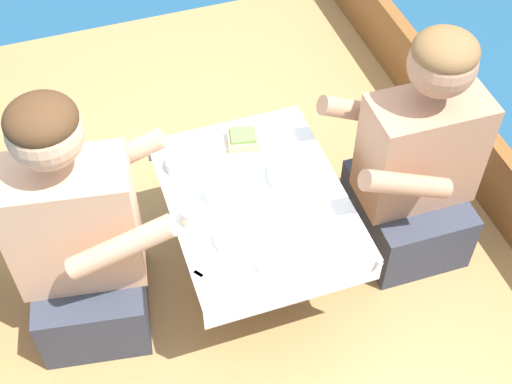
{
  "coord_description": "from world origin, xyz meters",
  "views": [
    {
      "loc": [
        -0.5,
        -1.43,
        2.55
      ],
      "look_at": [
        0.0,
        0.05,
        0.77
      ],
      "focal_mm": 50.0,
      "sensor_mm": 36.0,
      "label": 1
    }
  ],
  "objects_px": {
    "person_starboard": "(416,166)",
    "tin_can": "(191,216)",
    "coffee_cup_starboard": "(268,261)",
    "coffee_cup_port": "(217,193)",
    "sandwich": "(243,139)",
    "person_port": "(80,240)"
  },
  "relations": [
    {
      "from": "person_port",
      "to": "tin_can",
      "type": "relative_size",
      "value": 14.85
    },
    {
      "from": "person_starboard",
      "to": "sandwich",
      "type": "relative_size",
      "value": 7.73
    },
    {
      "from": "sandwich",
      "to": "tin_can",
      "type": "distance_m",
      "value": 0.39
    },
    {
      "from": "person_starboard",
      "to": "coffee_cup_port",
      "type": "bearing_deg",
      "value": -2.38
    },
    {
      "from": "person_port",
      "to": "sandwich",
      "type": "height_order",
      "value": "person_port"
    },
    {
      "from": "person_starboard",
      "to": "coffee_cup_starboard",
      "type": "height_order",
      "value": "person_starboard"
    },
    {
      "from": "sandwich",
      "to": "coffee_cup_starboard",
      "type": "height_order",
      "value": "coffee_cup_starboard"
    },
    {
      "from": "person_starboard",
      "to": "sandwich",
      "type": "height_order",
      "value": "person_starboard"
    },
    {
      "from": "person_port",
      "to": "coffee_cup_starboard",
      "type": "height_order",
      "value": "person_port"
    },
    {
      "from": "sandwich",
      "to": "tin_can",
      "type": "xyz_separation_m",
      "value": [
        -0.27,
        -0.28,
        -0.0
      ]
    },
    {
      "from": "person_starboard",
      "to": "tin_can",
      "type": "height_order",
      "value": "person_starboard"
    },
    {
      "from": "person_port",
      "to": "coffee_cup_starboard",
      "type": "xyz_separation_m",
      "value": [
        0.53,
        -0.31,
        0.06
      ]
    },
    {
      "from": "coffee_cup_port",
      "to": "coffee_cup_starboard",
      "type": "relative_size",
      "value": 1.03
    },
    {
      "from": "sandwich",
      "to": "coffee_cup_starboard",
      "type": "relative_size",
      "value": 1.4
    },
    {
      "from": "person_port",
      "to": "coffee_cup_port",
      "type": "distance_m",
      "value": 0.47
    },
    {
      "from": "person_port",
      "to": "person_starboard",
      "type": "height_order",
      "value": "person_port"
    },
    {
      "from": "coffee_cup_starboard",
      "to": "sandwich",
      "type": "bearing_deg",
      "value": 80.19
    },
    {
      "from": "sandwich",
      "to": "coffee_cup_starboard",
      "type": "xyz_separation_m",
      "value": [
        -0.09,
        -0.53,
        0.0
      ]
    },
    {
      "from": "coffee_cup_port",
      "to": "tin_can",
      "type": "bearing_deg",
      "value": -149.93
    },
    {
      "from": "coffee_cup_port",
      "to": "tin_can",
      "type": "relative_size",
      "value": 1.36
    },
    {
      "from": "person_starboard",
      "to": "coffee_cup_port",
      "type": "xyz_separation_m",
      "value": [
        -0.72,
        0.04,
        0.07
      ]
    },
    {
      "from": "coffee_cup_starboard",
      "to": "person_starboard",
      "type": "bearing_deg",
      "value": 22.41
    }
  ]
}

